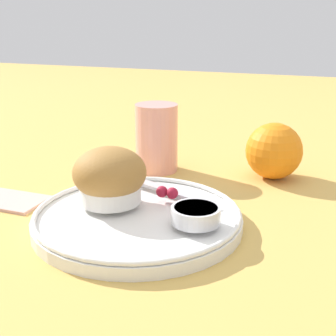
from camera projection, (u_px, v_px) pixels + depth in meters
name	position (u px, v px, depth m)	size (l,w,h in m)	color
ground_plane	(123.00, 223.00, 0.55)	(3.00, 3.00, 0.00)	tan
plate	(139.00, 217.00, 0.54)	(0.24, 0.24, 0.02)	white
muffin	(110.00, 177.00, 0.55)	(0.09, 0.09, 0.07)	silver
cream_ramekin	(196.00, 214.00, 0.50)	(0.05, 0.05, 0.02)	silver
berry_pair	(167.00, 192.00, 0.57)	(0.03, 0.01, 0.01)	maroon
butter_knife	(158.00, 187.00, 0.60)	(0.16, 0.07, 0.00)	#B7B7BC
orange_fruit	(274.00, 151.00, 0.69)	(0.08, 0.08, 0.08)	orange
juice_glass	(157.00, 138.00, 0.72)	(0.07, 0.07, 0.10)	#E5998C
folded_napkin	(4.00, 198.00, 0.62)	(0.11, 0.06, 0.01)	#D19E93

